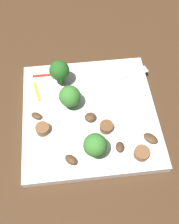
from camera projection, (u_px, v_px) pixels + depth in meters
ground_plane at (90, 116)px, 0.54m from camera, size 1.40×1.40×0.00m
plate at (90, 114)px, 0.54m from camera, size 0.27×0.27×0.02m
fork at (116, 80)px, 0.57m from camera, size 0.17×0.07×0.00m
broccoli_floret_0 at (95, 145)px, 0.45m from camera, size 0.04×0.04×0.06m
broccoli_floret_1 at (70, 96)px, 0.51m from camera, size 0.04×0.04×0.05m
broccoli_floret_2 at (59, 71)px, 0.53m from camera, size 0.04×0.04×0.06m
sausage_slice_0 at (43, 129)px, 0.50m from camera, size 0.04×0.04×0.02m
sausage_slice_1 at (106, 127)px, 0.50m from camera, size 0.03×0.03×0.01m
sausage_slice_2 at (142, 153)px, 0.48m from camera, size 0.04×0.04×0.01m
mushroom_0 at (37, 116)px, 0.52m from camera, size 0.03×0.02×0.01m
mushroom_1 at (71, 160)px, 0.47m from camera, size 0.03×0.03×0.01m
mushroom_2 at (151, 138)px, 0.49m from camera, size 0.03×0.03×0.01m
mushroom_3 at (88, 117)px, 0.52m from camera, size 0.03×0.02×0.01m
mushroom_4 at (120, 147)px, 0.48m from camera, size 0.02×0.02×0.01m
pepper_strip_0 at (37, 91)px, 0.55m from camera, size 0.01×0.05×0.00m
pepper_strip_1 at (45, 75)px, 0.58m from camera, size 0.05×0.01×0.00m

